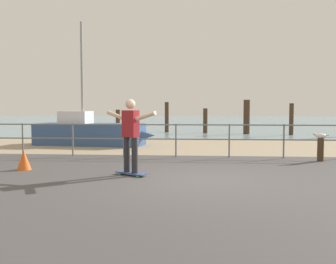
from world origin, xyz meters
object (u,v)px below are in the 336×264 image
(skateboard, at_px, (131,173))
(skateboarder, at_px, (131,131))
(sailboat, at_px, (93,133))
(seagull, at_px, (320,136))
(bollard_short, at_px, (320,150))
(traffic_cone, at_px, (24,160))

(skateboard, distance_m, skateboarder, 0.95)
(sailboat, xyz_separation_m, seagull, (7.72, -4.04, 0.23))
(skateboard, height_order, seagull, seagull)
(bollard_short, height_order, traffic_cone, bollard_short)
(skateboard, height_order, bollard_short, bollard_short)
(sailboat, xyz_separation_m, skateboard, (2.74, -6.68, -0.45))
(sailboat, height_order, seagull, sailboat)
(skateboard, height_order, skateboarder, skateboarder)
(skateboarder, relative_size, traffic_cone, 3.30)
(skateboard, relative_size, traffic_cone, 1.56)
(sailboat, relative_size, seagull, 10.40)
(skateboarder, relative_size, seagull, 3.40)
(sailboat, relative_size, traffic_cone, 10.10)
(bollard_short, bearing_deg, seagull, -168.31)
(bollard_short, relative_size, traffic_cone, 1.34)
(seagull, relative_size, traffic_cone, 0.97)
(skateboard, distance_m, traffic_cone, 2.81)
(sailboat, relative_size, skateboarder, 3.06)
(skateboarder, bearing_deg, seagull, 27.92)
(sailboat, height_order, bollard_short, sailboat)
(bollard_short, xyz_separation_m, traffic_cone, (-7.74, -2.09, -0.09))
(sailboat, bearing_deg, traffic_cone, -90.09)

